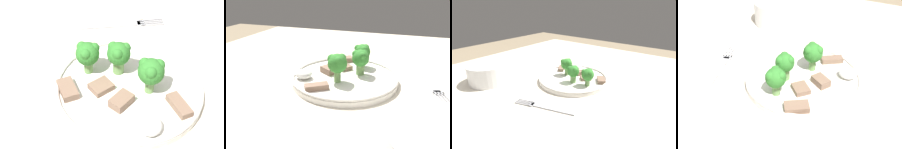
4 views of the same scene
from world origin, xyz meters
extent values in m
cube|color=beige|center=(0.00, 0.00, 0.74)|extent=(1.19, 1.09, 0.03)
cylinder|color=brown|center=(0.53, -0.49, 0.36)|extent=(0.06, 0.06, 0.72)
cylinder|color=white|center=(0.06, 0.00, 0.76)|extent=(0.25, 0.25, 0.01)
torus|color=white|center=(0.06, 0.00, 0.77)|extent=(0.25, 0.25, 0.01)
cube|color=#B2B2B7|center=(-0.13, -0.06, 0.76)|extent=(0.05, 0.13, 0.00)
cube|color=#B2B2B7|center=(-0.15, 0.00, 0.76)|extent=(0.03, 0.02, 0.00)
cube|color=#B2B2B7|center=(-0.15, 0.03, 0.76)|extent=(0.02, 0.05, 0.00)
cube|color=#B2B2B7|center=(-0.15, 0.02, 0.76)|extent=(0.02, 0.05, 0.00)
cube|color=#B2B2B7|center=(-0.16, 0.02, 0.76)|extent=(0.02, 0.05, 0.00)
cube|color=#B2B2B7|center=(-0.16, 0.02, 0.76)|extent=(0.02, 0.05, 0.00)
cylinder|color=#709E56|center=(0.07, 0.03, 0.78)|extent=(0.02, 0.02, 0.03)
sphere|color=#337F2D|center=(0.07, 0.03, 0.81)|extent=(0.04, 0.04, 0.04)
sphere|color=#337F2D|center=(0.08, 0.03, 0.82)|extent=(0.02, 0.02, 0.02)
sphere|color=#337F2D|center=(0.06, 0.05, 0.82)|extent=(0.02, 0.02, 0.02)
sphere|color=#337F2D|center=(0.06, 0.02, 0.82)|extent=(0.02, 0.02, 0.02)
cylinder|color=#709E56|center=(0.04, -0.08, 0.78)|extent=(0.02, 0.02, 0.03)
sphere|color=#337F2D|center=(0.04, -0.08, 0.81)|extent=(0.04, 0.04, 0.04)
sphere|color=#337F2D|center=(0.05, -0.08, 0.82)|extent=(0.02, 0.02, 0.02)
sphere|color=#337F2D|center=(0.03, -0.07, 0.82)|extent=(0.02, 0.02, 0.02)
sphere|color=#337F2D|center=(0.03, -0.09, 0.82)|extent=(0.02, 0.02, 0.02)
cylinder|color=#709E56|center=(0.03, -0.02, 0.78)|extent=(0.02, 0.02, 0.03)
sphere|color=#337F2D|center=(0.03, -0.02, 0.81)|extent=(0.04, 0.04, 0.04)
sphere|color=#337F2D|center=(0.04, -0.02, 0.82)|extent=(0.02, 0.02, 0.02)
sphere|color=#337F2D|center=(0.02, -0.01, 0.82)|extent=(0.02, 0.02, 0.02)
sphere|color=#337F2D|center=(0.02, -0.03, 0.82)|extent=(0.02, 0.02, 0.02)
cube|color=#846651|center=(0.07, -0.05, 0.77)|extent=(0.05, 0.05, 0.01)
cube|color=#846651|center=(0.10, 0.08, 0.77)|extent=(0.05, 0.04, 0.01)
cube|color=#846651|center=(0.10, -0.01, 0.77)|extent=(0.05, 0.04, 0.02)
cube|color=#846651|center=(0.09, -0.10, 0.77)|extent=(0.05, 0.05, 0.01)
ellipsoid|color=white|center=(0.15, 0.04, 0.78)|extent=(0.04, 0.04, 0.02)
camera|label=1|loc=(0.44, 0.03, 1.14)|focal=50.00mm
camera|label=2|loc=(-0.08, 0.46, 0.97)|focal=35.00mm
camera|label=3|loc=(-0.43, -0.34, 1.03)|focal=28.00mm
camera|label=4|loc=(0.24, -0.42, 1.11)|focal=42.00mm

